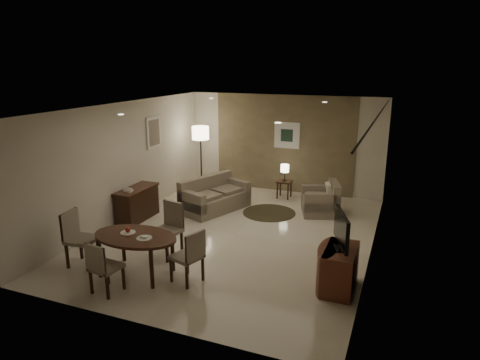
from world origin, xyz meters
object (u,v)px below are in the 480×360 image
at_px(chair_near, 106,267).
at_px(armchair, 320,198).
at_px(console_desk, 137,204).
at_px(side_table, 284,189).
at_px(sofa, 215,194).
at_px(chair_right, 187,256).
at_px(tv_cabinet, 340,269).
at_px(chair_far, 166,231).
at_px(chair_left, 82,239).
at_px(dining_table, 136,255).
at_px(floor_lamp, 201,159).

bearing_deg(chair_near, armchair, -109.08).
distance_m(console_desk, side_table, 3.93).
relative_size(sofa, armchair, 1.94).
bearing_deg(chair_right, chair_near, -35.59).
distance_m(tv_cabinet, chair_far, 3.24).
bearing_deg(sofa, chair_right, -141.22).
bearing_deg(console_desk, chair_near, -63.54).
bearing_deg(armchair, chair_left, -56.84).
bearing_deg(armchair, chair_near, -44.52).
bearing_deg(console_desk, dining_table, -55.62).
bearing_deg(chair_right, floor_lamp, -138.61).
bearing_deg(tv_cabinet, armchair, 106.36).
relative_size(chair_left, chair_right, 1.09).
bearing_deg(floor_lamp, console_desk, -98.31).
xyz_separation_m(console_desk, chair_far, (1.65, -1.46, 0.13)).
distance_m(tv_cabinet, armchair, 3.59).
bearing_deg(sofa, chair_far, -153.49).
xyz_separation_m(tv_cabinet, sofa, (-3.48, 2.75, 0.05)).
xyz_separation_m(dining_table, armchair, (2.33, 4.21, 0.04)).
bearing_deg(floor_lamp, side_table, 6.22).
distance_m(dining_table, chair_far, 0.83).
height_order(chair_right, sofa, chair_right).
distance_m(chair_far, sofa, 2.72).
bearing_deg(console_desk, side_table, 46.02).
bearing_deg(dining_table, side_table, 76.98).
bearing_deg(side_table, chair_left, -113.65).
bearing_deg(chair_left, chair_far, -60.10).
height_order(chair_left, side_table, chair_left).
height_order(console_desk, sofa, sofa).
height_order(chair_left, armchair, chair_left).
height_order(sofa, armchair, sofa).
relative_size(chair_right, side_table, 1.95).
relative_size(console_desk, dining_table, 0.79).
xyz_separation_m(dining_table, chair_left, (-1.08, -0.07, 0.15)).
height_order(console_desk, chair_right, chair_right).
distance_m(sofa, floor_lamp, 1.76).
relative_size(chair_left, sofa, 0.59).
xyz_separation_m(sofa, floor_lamp, (-1.04, 1.32, 0.52)).
bearing_deg(side_table, chair_right, -92.78).
bearing_deg(armchair, chair_right, -36.93).
distance_m(chair_near, sofa, 4.20).
bearing_deg(chair_near, console_desk, -56.41).
bearing_deg(floor_lamp, dining_table, -76.35).
xyz_separation_m(chair_near, sofa, (-0.05, 4.20, -0.03)).
relative_size(chair_left, floor_lamp, 0.54).
height_order(tv_cabinet, chair_far, chair_far).
distance_m(console_desk, dining_table, 2.75).
relative_size(dining_table, floor_lamp, 0.82).
xyz_separation_m(console_desk, dining_table, (1.55, -2.27, -0.02)).
distance_m(tv_cabinet, chair_near, 3.72).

